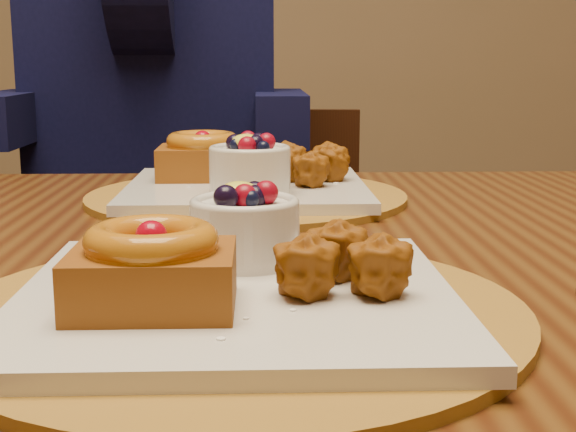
{
  "coord_description": "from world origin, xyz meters",
  "views": [
    {
      "loc": [
        0.09,
        -0.74,
        0.92
      ],
      "look_at": [
        0.11,
        -0.18,
        0.81
      ],
      "focal_mm": 50.0,
      "sensor_mm": 36.0,
      "label": 1
    }
  ],
  "objects_px": {
    "dining_table": "(244,321)",
    "diner": "(152,39)",
    "place_setting_near": "(234,285)",
    "place_setting_far": "(244,180)",
    "chair_far": "(265,285)"
  },
  "relations": [
    {
      "from": "chair_far",
      "to": "diner",
      "type": "xyz_separation_m",
      "value": [
        -0.21,
        -0.12,
        0.5
      ]
    },
    {
      "from": "dining_table",
      "to": "diner",
      "type": "distance_m",
      "value": 0.86
    },
    {
      "from": "dining_table",
      "to": "place_setting_far",
      "type": "bearing_deg",
      "value": 90.72
    },
    {
      "from": "place_setting_far",
      "to": "diner",
      "type": "height_order",
      "value": "diner"
    },
    {
      "from": "dining_table",
      "to": "diner",
      "type": "relative_size",
      "value": 1.79
    },
    {
      "from": "place_setting_far",
      "to": "chair_far",
      "type": "distance_m",
      "value": 0.77
    },
    {
      "from": "place_setting_near",
      "to": "diner",
      "type": "xyz_separation_m",
      "value": [
        -0.18,
        1.01,
        0.18
      ]
    },
    {
      "from": "place_setting_near",
      "to": "place_setting_far",
      "type": "bearing_deg",
      "value": 90.1
    },
    {
      "from": "dining_table",
      "to": "place_setting_near",
      "type": "height_order",
      "value": "place_setting_near"
    },
    {
      "from": "dining_table",
      "to": "diner",
      "type": "height_order",
      "value": "diner"
    },
    {
      "from": "dining_table",
      "to": "chair_far",
      "type": "height_order",
      "value": "chair_far"
    },
    {
      "from": "place_setting_far",
      "to": "chair_far",
      "type": "relative_size",
      "value": 0.47
    },
    {
      "from": "place_setting_far",
      "to": "diner",
      "type": "bearing_deg",
      "value": 107.12
    },
    {
      "from": "dining_table",
      "to": "place_setting_near",
      "type": "distance_m",
      "value": 0.24
    },
    {
      "from": "place_setting_far",
      "to": "chair_far",
      "type": "bearing_deg",
      "value": 87.58
    }
  ]
}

